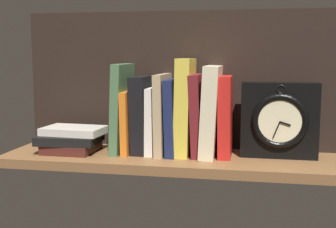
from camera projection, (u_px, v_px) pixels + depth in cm
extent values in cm
cube|color=brown|center=(171.00, 160.00, 119.13)|extent=(91.09, 25.01, 2.50)
cube|color=black|center=(179.00, 80.00, 127.95)|extent=(91.09, 1.20, 39.38)
cube|color=#476B44|center=(122.00, 108.00, 122.94)|extent=(3.41, 15.59, 24.55)
cube|color=orange|center=(131.00, 121.00, 122.98)|extent=(2.07, 15.48, 17.07)
cube|color=black|center=(142.00, 115.00, 122.10)|extent=(4.56, 12.59, 21.15)
cube|color=silver|center=(154.00, 120.00, 121.64)|extent=(2.49, 13.51, 18.11)
cube|color=tan|center=(163.00, 114.00, 120.91)|extent=(2.56, 16.24, 21.79)
cube|color=#192147|center=(172.00, 117.00, 120.51)|extent=(3.12, 15.37, 20.45)
cube|color=gold|center=(185.00, 107.00, 119.49)|extent=(4.34, 13.94, 26.01)
cube|color=maroon|center=(198.00, 115.00, 119.11)|extent=(3.64, 14.28, 21.88)
cube|color=beige|center=(211.00, 111.00, 118.28)|extent=(4.99, 16.74, 24.18)
cube|color=red|center=(225.00, 116.00, 117.72)|extent=(3.54, 13.11, 21.41)
cube|color=black|center=(279.00, 120.00, 116.00)|extent=(19.83, 5.76, 19.83)
torus|color=black|center=(280.00, 121.00, 112.80)|extent=(14.33, 1.76, 14.33)
cylinder|color=beige|center=(280.00, 121.00, 112.80)|extent=(11.56, 0.60, 11.56)
cube|color=black|center=(285.00, 123.00, 112.11)|extent=(2.78, 0.30, 1.15)
cube|color=black|center=(277.00, 130.00, 112.74)|extent=(1.88, 0.30, 4.34)
torus|color=black|center=(281.00, 89.00, 112.11)|extent=(2.44, 0.44, 2.44)
cube|color=#471E19|center=(72.00, 147.00, 123.37)|extent=(13.71, 13.15, 2.51)
cube|color=black|center=(70.00, 139.00, 123.03)|extent=(16.95, 13.64, 2.37)
cube|color=beige|center=(74.00, 131.00, 123.13)|extent=(17.30, 12.05, 2.04)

